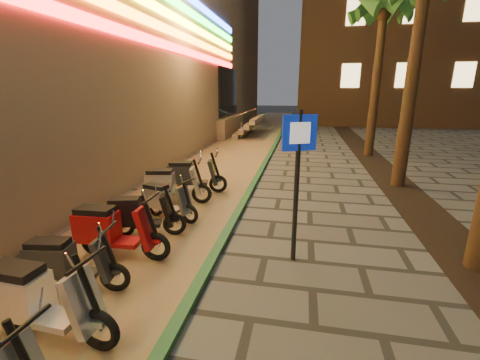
% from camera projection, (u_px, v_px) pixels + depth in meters
% --- Properties ---
extents(ground, '(120.00, 120.00, 0.00)m').
position_uv_depth(ground, '(250.00, 319.00, 4.27)').
color(ground, '#474442').
rests_on(ground, ground).
extents(parking_strip, '(3.40, 60.00, 0.01)m').
position_uv_depth(parking_strip, '(229.00, 159.00, 14.19)').
color(parking_strip, '#8C7251').
rests_on(parking_strip, ground).
extents(green_curb, '(0.18, 60.00, 0.10)m').
position_uv_depth(green_curb, '(267.00, 159.00, 13.86)').
color(green_curb, '#225A32').
rests_on(green_curb, ground).
extents(planting_strip, '(1.20, 40.00, 0.02)m').
position_uv_depth(planting_strip, '(418.00, 207.00, 8.32)').
color(planting_strip, black).
rests_on(planting_strip, ground).
extents(palm_d, '(2.97, 3.02, 7.16)m').
position_uv_depth(palm_d, '(384.00, 15.00, 13.32)').
color(palm_d, '#472D19').
rests_on(palm_d, ground).
extents(pedestrian_sign, '(0.55, 0.26, 2.65)m').
position_uv_depth(pedestrian_sign, '(298.00, 167.00, 5.31)').
color(pedestrian_sign, black).
rests_on(pedestrian_sign, ground).
extents(scooter_4, '(1.74, 0.61, 1.23)m').
position_uv_depth(scooter_4, '(36.00, 300.00, 3.82)').
color(scooter_4, black).
rests_on(scooter_4, ground).
extents(scooter_5, '(1.52, 0.61, 1.07)m').
position_uv_depth(scooter_5, '(66.00, 262.00, 4.77)').
color(scooter_5, black).
rests_on(scooter_5, ground).
extents(scooter_6, '(1.74, 0.61, 1.23)m').
position_uv_depth(scooter_6, '(111.00, 230.00, 5.72)').
color(scooter_6, black).
rests_on(scooter_6, ground).
extents(scooter_7, '(1.55, 0.79, 1.10)m').
position_uv_depth(scooter_7, '(138.00, 215.00, 6.56)').
color(scooter_7, black).
rests_on(scooter_7, ground).
extents(scooter_8, '(1.48, 0.75, 1.05)m').
position_uv_depth(scooter_8, '(164.00, 200.00, 7.50)').
color(scooter_8, black).
rests_on(scooter_8, ground).
extents(scooter_9, '(1.73, 0.78, 1.22)m').
position_uv_depth(scooter_9, '(170.00, 185.00, 8.47)').
color(scooter_9, black).
rests_on(scooter_9, ground).
extents(scooter_10, '(1.72, 0.75, 1.21)m').
position_uv_depth(scooter_10, '(190.00, 175.00, 9.39)').
color(scooter_10, black).
rests_on(scooter_10, ground).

